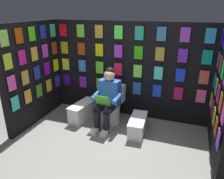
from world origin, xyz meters
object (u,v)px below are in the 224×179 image
Objects in this scene: toilet at (112,107)px; comic_longbox_near at (83,111)px; person_reading at (107,99)px; comic_longbox_far at (138,125)px.

comic_longbox_near is at bearing 17.14° from toilet.
comic_longbox_far is at bearing 179.02° from person_reading.
person_reading is at bearing -179.49° from comic_longbox_near.
comic_longbox_near is (0.61, 0.14, -0.14)m from toilet.
person_reading is 0.77m from comic_longbox_far.
person_reading is at bearing 90.59° from toilet.
comic_longbox_near is at bearing -3.93° from person_reading.
comic_longbox_near reaches higher than comic_longbox_far.
toilet is 1.10× the size of comic_longbox_far.
comic_longbox_near is 1.09× the size of comic_longbox_far.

